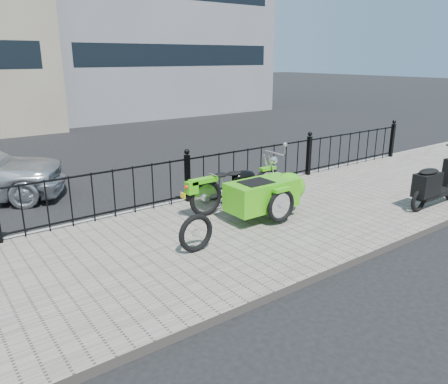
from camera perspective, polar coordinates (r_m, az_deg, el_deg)
ground at (r=7.94m, az=0.29°, el=-4.39°), size 120.00×120.00×0.00m
sidewalk at (r=7.55m, az=2.57°, el=-5.09°), size 30.00×3.80×0.12m
curb at (r=9.04m, az=-5.17°, el=-1.31°), size 30.00×0.10×0.12m
iron_fence at (r=8.77m, az=-4.78°, el=1.72°), size 14.11×0.11×1.08m
motorcycle_sidecar at (r=7.98m, az=5.28°, el=0.18°), size 2.28×1.48×0.98m
scooter at (r=9.36m, az=25.75°, el=0.83°), size 1.66×0.48×1.12m
spare_tire at (r=6.53m, az=-3.69°, el=-5.38°), size 0.59×0.10×0.59m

